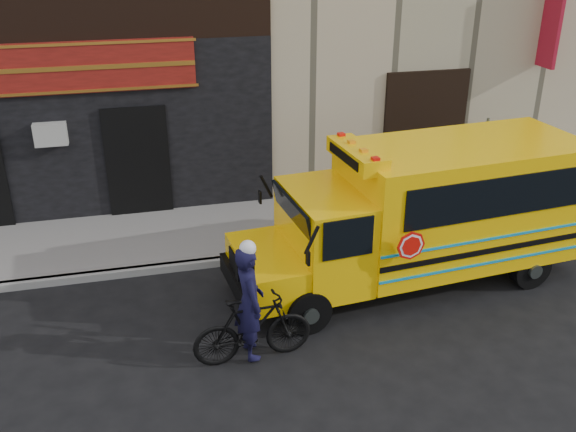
{
  "coord_description": "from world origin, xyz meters",
  "views": [
    {
      "loc": [
        -3.16,
        -9.08,
        6.5
      ],
      "look_at": [
        -0.48,
        1.85,
        1.31
      ],
      "focal_mm": 40.0,
      "sensor_mm": 36.0,
      "label": 1
    }
  ],
  "objects_px": {
    "sign_pole": "(481,175)",
    "cyclist": "(249,305)",
    "school_bus": "(430,209)",
    "bicycle": "(253,329)"
  },
  "relations": [
    {
      "from": "school_bus",
      "to": "sign_pole",
      "type": "distance_m",
      "value": 2.22
    },
    {
      "from": "sign_pole",
      "to": "bicycle",
      "type": "relative_size",
      "value": 1.44
    },
    {
      "from": "sign_pole",
      "to": "bicycle",
      "type": "bearing_deg",
      "value": -151.44
    },
    {
      "from": "bicycle",
      "to": "cyclist",
      "type": "distance_m",
      "value": 0.41
    },
    {
      "from": "sign_pole",
      "to": "cyclist",
      "type": "xyz_separation_m",
      "value": [
        -5.62,
        -2.95,
        -0.58
      ]
    },
    {
      "from": "sign_pole",
      "to": "cyclist",
      "type": "height_order",
      "value": "sign_pole"
    },
    {
      "from": "sign_pole",
      "to": "cyclist",
      "type": "bearing_deg",
      "value": -152.33
    },
    {
      "from": "cyclist",
      "to": "school_bus",
      "type": "bearing_deg",
      "value": -71.81
    },
    {
      "from": "cyclist",
      "to": "sign_pole",
      "type": "bearing_deg",
      "value": -67.62
    },
    {
      "from": "school_bus",
      "to": "bicycle",
      "type": "height_order",
      "value": "school_bus"
    }
  ]
}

